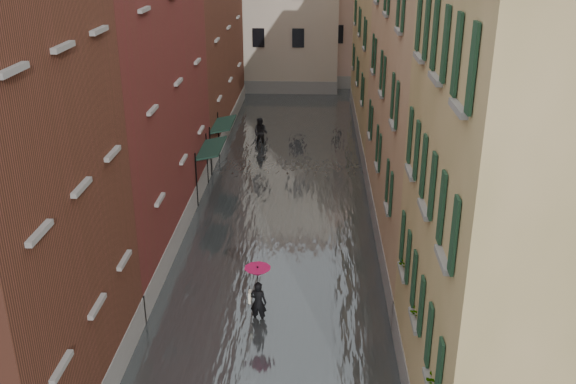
# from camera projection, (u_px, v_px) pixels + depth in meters

# --- Properties ---
(ground) EXTENTS (120.00, 120.00, 0.00)m
(ground) POSITION_uv_depth(u_px,v_px,m) (263.00, 370.00, 18.95)
(ground) COLOR #4F4F51
(ground) RESTS_ON ground
(floodwater) EXTENTS (10.00, 60.00, 0.20)m
(floodwater) POSITION_uv_depth(u_px,v_px,m) (285.00, 197.00, 30.92)
(floodwater) COLOR #494F51
(floodwater) RESTS_ON ground
(building_left_mid) EXTENTS (6.00, 14.00, 12.50)m
(building_left_mid) POSITION_uv_depth(u_px,v_px,m) (102.00, 89.00, 25.18)
(building_left_mid) COLOR #5C1F1D
(building_left_mid) RESTS_ON ground
(building_left_far) EXTENTS (6.00, 16.00, 14.00)m
(building_left_far) POSITION_uv_depth(u_px,v_px,m) (178.00, 20.00, 38.76)
(building_left_far) COLOR brown
(building_left_far) RESTS_ON ground
(building_right_near) EXTENTS (6.00, 8.00, 11.50)m
(building_right_near) POSITION_uv_depth(u_px,v_px,m) (558.00, 229.00, 14.62)
(building_right_near) COLOR #96854D
(building_right_near) RESTS_ON ground
(building_right_mid) EXTENTS (6.00, 14.00, 13.00)m
(building_right_mid) POSITION_uv_depth(u_px,v_px,m) (462.00, 87.00, 24.50)
(building_right_mid) COLOR tan
(building_right_mid) RESTS_ON ground
(building_right_far) EXTENTS (6.00, 16.00, 11.50)m
(building_right_far) POSITION_uv_depth(u_px,v_px,m) (409.00, 42.00, 38.65)
(building_right_far) COLOR #96854D
(building_right_far) RESTS_ON ground
(building_end_cream) EXTENTS (12.00, 9.00, 13.00)m
(building_end_cream) POSITION_uv_depth(u_px,v_px,m) (263.00, 4.00, 51.71)
(building_end_cream) COLOR #C0AC98
(building_end_cream) RESTS_ON ground
(building_end_pink) EXTENTS (10.00, 9.00, 12.00)m
(building_end_pink) POSITION_uv_depth(u_px,v_px,m) (373.00, 8.00, 53.38)
(building_end_pink) COLOR tan
(building_end_pink) RESTS_ON ground
(awning_near) EXTENTS (1.09, 3.03, 2.80)m
(awning_near) POSITION_uv_depth(u_px,v_px,m) (211.00, 150.00, 30.17)
(awning_near) COLOR black
(awning_near) RESTS_ON ground
(awning_far) EXTENTS (1.09, 2.89, 2.80)m
(awning_far) POSITION_uv_depth(u_px,v_px,m) (223.00, 126.00, 33.86)
(awning_far) COLOR black
(awning_far) RESTS_ON ground
(window_planters) EXTENTS (0.59, 5.89, 0.84)m
(window_planters) POSITION_uv_depth(u_px,v_px,m) (422.00, 306.00, 15.74)
(window_planters) COLOR brown
(window_planters) RESTS_ON ground
(pedestrian_main) EXTENTS (0.87, 0.87, 2.06)m
(pedestrian_main) POSITION_uv_depth(u_px,v_px,m) (258.00, 290.00, 20.80)
(pedestrian_main) COLOR black
(pedestrian_main) RESTS_ON ground
(pedestrian_far) EXTENTS (1.05, 0.93, 1.82)m
(pedestrian_far) POSITION_uv_depth(u_px,v_px,m) (261.00, 133.00, 37.91)
(pedestrian_far) COLOR black
(pedestrian_far) RESTS_ON ground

